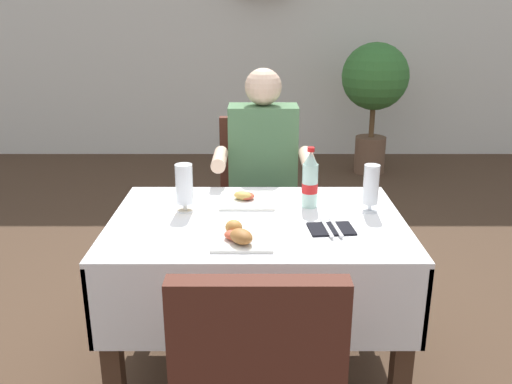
{
  "coord_description": "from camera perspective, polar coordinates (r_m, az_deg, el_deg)",
  "views": [
    {
      "loc": [
        0.1,
        -2.04,
        1.54
      ],
      "look_at": [
        0.1,
        0.09,
        0.82
      ],
      "focal_mm": 37.92,
      "sensor_mm": 36.0,
      "label": 1
    }
  ],
  "objects": [
    {
      "name": "plate_far_diner",
      "position": [
        2.37,
        -1.13,
        -0.75
      ],
      "size": [
        0.24,
        0.24,
        0.05
      ],
      "color": "white",
      "rests_on": "main_dining_table"
    },
    {
      "name": "chair_far_diner_seat",
      "position": [
        3.0,
        -0.03,
        -0.46
      ],
      "size": [
        0.44,
        0.5,
        0.97
      ],
      "color": "#4C2319",
      "rests_on": "ground"
    },
    {
      "name": "cola_bottle_primary",
      "position": [
        2.29,
        5.61,
        1.15
      ],
      "size": [
        0.07,
        0.07,
        0.26
      ],
      "color": "silver",
      "rests_on": "main_dining_table"
    },
    {
      "name": "beer_glass_middle",
      "position": [
        2.28,
        11.91,
        0.5
      ],
      "size": [
        0.07,
        0.07,
        0.2
      ],
      "color": "white",
      "rests_on": "main_dining_table"
    },
    {
      "name": "beer_glass_left",
      "position": [
        2.25,
        -7.67,
        0.47
      ],
      "size": [
        0.07,
        0.07,
        0.2
      ],
      "color": "white",
      "rests_on": "main_dining_table"
    },
    {
      "name": "back_wall",
      "position": [
        5.94,
        -1.13,
        17.87
      ],
      "size": [
        11.0,
        0.12,
        2.91
      ],
      "primitive_type": "cube",
      "color": "silver",
      "rests_on": "ground"
    },
    {
      "name": "seated_diner_far",
      "position": [
        2.85,
        0.64,
        1.81
      ],
      "size": [
        0.5,
        0.46,
        1.26
      ],
      "color": "#282D42",
      "rests_on": "ground"
    },
    {
      "name": "napkin_cutlery_set",
      "position": [
        2.09,
        7.83,
        -3.84
      ],
      "size": [
        0.18,
        0.19,
        0.01
      ],
      "color": "black",
      "rests_on": "main_dining_table"
    },
    {
      "name": "plate_near_camera",
      "position": [
        1.97,
        -1.84,
        -4.66
      ],
      "size": [
        0.22,
        0.22,
        0.07
      ],
      "color": "white",
      "rests_on": "main_dining_table"
    },
    {
      "name": "ground_plane",
      "position": [
        2.56,
        -2.45,
        -18.34
      ],
      "size": [
        11.0,
        11.0,
        0.0
      ],
      "primitive_type": "plane",
      "color": "#473323"
    },
    {
      "name": "main_dining_table",
      "position": [
        2.25,
        0.0,
        -6.87
      ],
      "size": [
        1.18,
        0.82,
        0.74
      ],
      "color": "white",
      "rests_on": "ground"
    },
    {
      "name": "potted_plant_corner",
      "position": [
        5.34,
        12.28,
        10.92
      ],
      "size": [
        0.63,
        0.63,
        1.26
      ],
      "color": "brown",
      "rests_on": "ground"
    }
  ]
}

